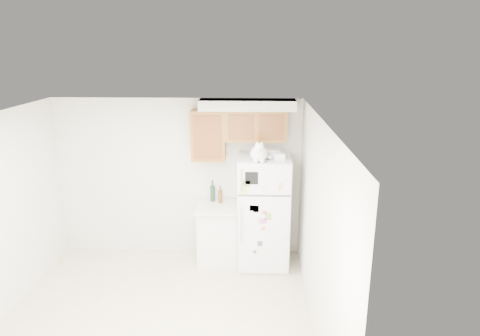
{
  "coord_description": "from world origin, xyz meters",
  "views": [
    {
      "loc": [
        1.17,
        -4.37,
        3.28
      ],
      "look_at": [
        0.98,
        1.55,
        1.55
      ],
      "focal_mm": 32.0,
      "sensor_mm": 36.0,
      "label": 1
    }
  ],
  "objects_px": {
    "refrigerator": "(263,212)",
    "storage_box_front": "(280,156)",
    "base_counter": "(218,233)",
    "bottle_amber": "(220,194)",
    "cat": "(259,153)",
    "bottle_green": "(213,191)",
    "storage_box_back": "(274,154)"
  },
  "relations": [
    {
      "from": "storage_box_front",
      "to": "bottle_amber",
      "type": "distance_m",
      "value": 1.15
    },
    {
      "from": "cat",
      "to": "bottle_green",
      "type": "bearing_deg",
      "value": 146.3
    },
    {
      "from": "base_counter",
      "to": "cat",
      "type": "xyz_separation_m",
      "value": [
        0.61,
        -0.29,
        1.36
      ]
    },
    {
      "from": "cat",
      "to": "storage_box_back",
      "type": "distance_m",
      "value": 0.33
    },
    {
      "from": "storage_box_back",
      "to": "bottle_green",
      "type": "xyz_separation_m",
      "value": [
        -0.92,
        0.23,
        -0.66
      ]
    },
    {
      "from": "base_counter",
      "to": "bottle_green",
      "type": "xyz_separation_m",
      "value": [
        -0.09,
        0.18,
        0.62
      ]
    },
    {
      "from": "refrigerator",
      "to": "cat",
      "type": "relative_size",
      "value": 3.78
    },
    {
      "from": "base_counter",
      "to": "bottle_green",
      "type": "height_order",
      "value": "bottle_green"
    },
    {
      "from": "bottle_green",
      "to": "base_counter",
      "type": "bearing_deg",
      "value": -62.52
    },
    {
      "from": "refrigerator",
      "to": "bottle_green",
      "type": "height_order",
      "value": "refrigerator"
    },
    {
      "from": "bottle_green",
      "to": "storage_box_front",
      "type": "bearing_deg",
      "value": -20.72
    },
    {
      "from": "base_counter",
      "to": "storage_box_front",
      "type": "height_order",
      "value": "storage_box_front"
    },
    {
      "from": "base_counter",
      "to": "storage_box_back",
      "type": "height_order",
      "value": "storage_box_back"
    },
    {
      "from": "base_counter",
      "to": "bottle_amber",
      "type": "relative_size",
      "value": 3.31
    },
    {
      "from": "refrigerator",
      "to": "storage_box_front",
      "type": "bearing_deg",
      "value": -29.56
    },
    {
      "from": "refrigerator",
      "to": "base_counter",
      "type": "bearing_deg",
      "value": 173.91
    },
    {
      "from": "bottle_green",
      "to": "bottle_amber",
      "type": "xyz_separation_m",
      "value": [
        0.13,
        -0.08,
        -0.03
      ]
    },
    {
      "from": "refrigerator",
      "to": "storage_box_front",
      "type": "relative_size",
      "value": 11.33
    },
    {
      "from": "storage_box_front",
      "to": "bottle_amber",
      "type": "height_order",
      "value": "storage_box_front"
    },
    {
      "from": "base_counter",
      "to": "bottle_amber",
      "type": "xyz_separation_m",
      "value": [
        0.03,
        0.1,
        0.6
      ]
    },
    {
      "from": "cat",
      "to": "storage_box_front",
      "type": "bearing_deg",
      "value": 17.51
    },
    {
      "from": "storage_box_back",
      "to": "bottle_green",
      "type": "bearing_deg",
      "value": 173.71
    },
    {
      "from": "cat",
      "to": "refrigerator",
      "type": "bearing_deg",
      "value": 70.31
    },
    {
      "from": "bottle_amber",
      "to": "cat",
      "type": "bearing_deg",
      "value": -34.05
    },
    {
      "from": "refrigerator",
      "to": "cat",
      "type": "xyz_separation_m",
      "value": [
        -0.08,
        -0.22,
        0.97
      ]
    },
    {
      "from": "storage_box_back",
      "to": "storage_box_front",
      "type": "xyz_separation_m",
      "value": [
        0.08,
        -0.15,
        -0.01
      ]
    },
    {
      "from": "cat",
      "to": "base_counter",
      "type": "bearing_deg",
      "value": 154.7
    },
    {
      "from": "bottle_green",
      "to": "bottle_amber",
      "type": "bearing_deg",
      "value": -32.06
    },
    {
      "from": "refrigerator",
      "to": "storage_box_back",
      "type": "xyz_separation_m",
      "value": [
        0.14,
        0.02,
        0.9
      ]
    },
    {
      "from": "base_counter",
      "to": "cat",
      "type": "height_order",
      "value": "cat"
    },
    {
      "from": "refrigerator",
      "to": "storage_box_front",
      "type": "xyz_separation_m",
      "value": [
        0.22,
        -0.12,
        0.89
      ]
    },
    {
      "from": "cat",
      "to": "storage_box_back",
      "type": "relative_size",
      "value": 2.5
    }
  ]
}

